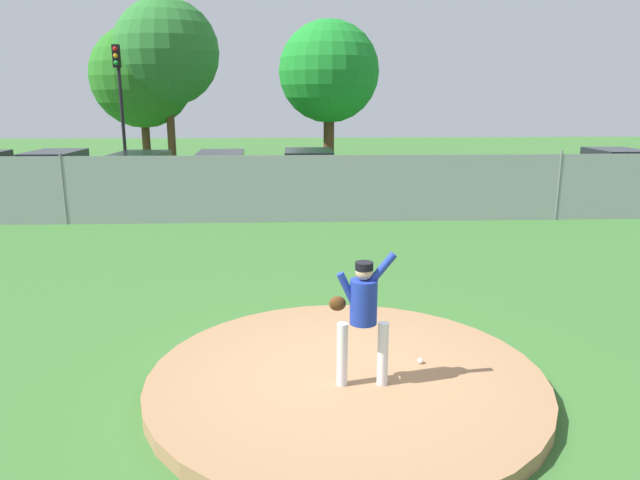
{
  "coord_description": "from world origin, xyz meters",
  "views": [
    {
      "loc": [
        -0.63,
        -6.68,
        3.56
      ],
      "look_at": [
        -0.17,
        3.48,
        1.06
      ],
      "focal_mm": 32.79,
      "sensor_mm": 36.0,
      "label": 1
    }
  ],
  "objects_px": {
    "baseball": "(420,361)",
    "parked_car_silver": "(56,175)",
    "parked_car_champagne": "(308,175)",
    "traffic_cone_orange": "(542,187)",
    "parked_car_teal": "(141,175)",
    "pitcher_youth": "(362,310)",
    "parked_car_red": "(221,175)",
    "traffic_light_near": "(120,91)",
    "parked_car_slate": "(614,173)"
  },
  "relations": [
    {
      "from": "parked_car_champagne",
      "to": "traffic_cone_orange",
      "type": "xyz_separation_m",
      "value": [
        8.76,
        0.28,
        -0.55
      ]
    },
    {
      "from": "baseball",
      "to": "parked_car_silver",
      "type": "relative_size",
      "value": 0.02
    },
    {
      "from": "parked_car_silver",
      "to": "parked_car_red",
      "type": "bearing_deg",
      "value": -3.43
    },
    {
      "from": "pitcher_youth",
      "to": "parked_car_red",
      "type": "xyz_separation_m",
      "value": [
        -3.4,
        14.83,
        -0.35
      ]
    },
    {
      "from": "baseball",
      "to": "pitcher_youth",
      "type": "bearing_deg",
      "value": -147.89
    },
    {
      "from": "traffic_light_near",
      "to": "baseball",
      "type": "bearing_deg",
      "value": -64.39
    },
    {
      "from": "pitcher_youth",
      "to": "traffic_light_near",
      "type": "relative_size",
      "value": 0.29
    },
    {
      "from": "parked_car_teal",
      "to": "parked_car_champagne",
      "type": "xyz_separation_m",
      "value": [
        6.14,
        -0.58,
        0.05
      ]
    },
    {
      "from": "parked_car_champagne",
      "to": "parked_car_silver",
      "type": "bearing_deg",
      "value": 176.63
    },
    {
      "from": "parked_car_red",
      "to": "traffic_cone_orange",
      "type": "height_order",
      "value": "parked_car_red"
    },
    {
      "from": "pitcher_youth",
      "to": "baseball",
      "type": "height_order",
      "value": "pitcher_youth"
    },
    {
      "from": "pitcher_youth",
      "to": "parked_car_teal",
      "type": "relative_size",
      "value": 0.35
    },
    {
      "from": "pitcher_youth",
      "to": "traffic_cone_orange",
      "type": "distance_m",
      "value": 17.21
    },
    {
      "from": "traffic_cone_orange",
      "to": "baseball",
      "type": "bearing_deg",
      "value": -118.04
    },
    {
      "from": "baseball",
      "to": "parked_car_silver",
      "type": "xyz_separation_m",
      "value": [
        -10.26,
        14.67,
        0.57
      ]
    },
    {
      "from": "parked_car_slate",
      "to": "parked_car_red",
      "type": "xyz_separation_m",
      "value": [
        -14.44,
        0.25,
        -0.02
      ]
    },
    {
      "from": "parked_car_silver",
      "to": "parked_car_slate",
      "type": "height_order",
      "value": "parked_car_slate"
    },
    {
      "from": "parked_car_silver",
      "to": "traffic_cone_orange",
      "type": "xyz_separation_m",
      "value": [
        17.93,
        -0.26,
        -0.54
      ]
    },
    {
      "from": "parked_car_slate",
      "to": "traffic_cone_orange",
      "type": "distance_m",
      "value": 2.61
    },
    {
      "from": "pitcher_youth",
      "to": "baseball",
      "type": "relative_size",
      "value": 22.33
    },
    {
      "from": "parked_car_silver",
      "to": "parked_car_slate",
      "type": "xyz_separation_m",
      "value": [
        20.46,
        -0.61,
        0.01
      ]
    },
    {
      "from": "parked_car_champagne",
      "to": "traffic_light_near",
      "type": "height_order",
      "value": "traffic_light_near"
    },
    {
      "from": "parked_car_teal",
      "to": "parked_car_champagne",
      "type": "height_order",
      "value": "parked_car_champagne"
    },
    {
      "from": "parked_car_silver",
      "to": "parked_car_red",
      "type": "relative_size",
      "value": 0.95
    },
    {
      "from": "pitcher_youth",
      "to": "traffic_light_near",
      "type": "distance_m",
      "value": 20.55
    },
    {
      "from": "pitcher_youth",
      "to": "traffic_cone_orange",
      "type": "height_order",
      "value": "pitcher_youth"
    },
    {
      "from": "pitcher_youth",
      "to": "baseball",
      "type": "bearing_deg",
      "value": 32.11
    },
    {
      "from": "baseball",
      "to": "parked_car_red",
      "type": "height_order",
      "value": "parked_car_red"
    },
    {
      "from": "parked_car_red",
      "to": "traffic_light_near",
      "type": "xyz_separation_m",
      "value": [
        -4.52,
        3.95,
        2.99
      ]
    },
    {
      "from": "baseball",
      "to": "parked_car_teal",
      "type": "distance_m",
      "value": 16.39
    },
    {
      "from": "parked_car_slate",
      "to": "traffic_cone_orange",
      "type": "bearing_deg",
      "value": 172.13
    },
    {
      "from": "parked_car_silver",
      "to": "parked_car_red",
      "type": "height_order",
      "value": "parked_car_silver"
    },
    {
      "from": "parked_car_teal",
      "to": "traffic_light_near",
      "type": "relative_size",
      "value": 0.84
    },
    {
      "from": "pitcher_youth",
      "to": "traffic_light_near",
      "type": "xyz_separation_m",
      "value": [
        -7.92,
        18.78,
        2.64
      ]
    },
    {
      "from": "parked_car_slate",
      "to": "parked_car_teal",
      "type": "distance_m",
      "value": 17.44
    },
    {
      "from": "parked_car_teal",
      "to": "parked_car_red",
      "type": "distance_m",
      "value": 3.02
    },
    {
      "from": "parked_car_champagne",
      "to": "parked_car_red",
      "type": "bearing_deg",
      "value": 176.76
    },
    {
      "from": "parked_car_slate",
      "to": "traffic_light_near",
      "type": "distance_m",
      "value": 19.64
    },
    {
      "from": "parked_car_teal",
      "to": "parked_car_silver",
      "type": "bearing_deg",
      "value": -179.32
    },
    {
      "from": "parked_car_silver",
      "to": "parked_car_teal",
      "type": "xyz_separation_m",
      "value": [
        3.03,
        0.04,
        -0.03
      ]
    },
    {
      "from": "baseball",
      "to": "parked_car_teal",
      "type": "relative_size",
      "value": 0.02
    },
    {
      "from": "traffic_cone_orange",
      "to": "parked_car_champagne",
      "type": "bearing_deg",
      "value": -178.17
    },
    {
      "from": "parked_car_red",
      "to": "traffic_light_near",
      "type": "height_order",
      "value": "traffic_light_near"
    },
    {
      "from": "baseball",
      "to": "parked_car_champagne",
      "type": "distance_m",
      "value": 14.18
    },
    {
      "from": "baseball",
      "to": "parked_car_slate",
      "type": "relative_size",
      "value": 0.02
    },
    {
      "from": "parked_car_red",
      "to": "traffic_cone_orange",
      "type": "xyz_separation_m",
      "value": [
        11.91,
        0.1,
        -0.53
      ]
    },
    {
      "from": "parked_car_champagne",
      "to": "parked_car_red",
      "type": "relative_size",
      "value": 0.95
    },
    {
      "from": "parked_car_champagne",
      "to": "traffic_light_near",
      "type": "xyz_separation_m",
      "value": [
        -7.67,
        4.13,
        2.97
      ]
    },
    {
      "from": "baseball",
      "to": "traffic_light_near",
      "type": "height_order",
      "value": "traffic_light_near"
    },
    {
      "from": "parked_car_silver",
      "to": "parked_car_champagne",
      "type": "height_order",
      "value": "parked_car_champagne"
    }
  ]
}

